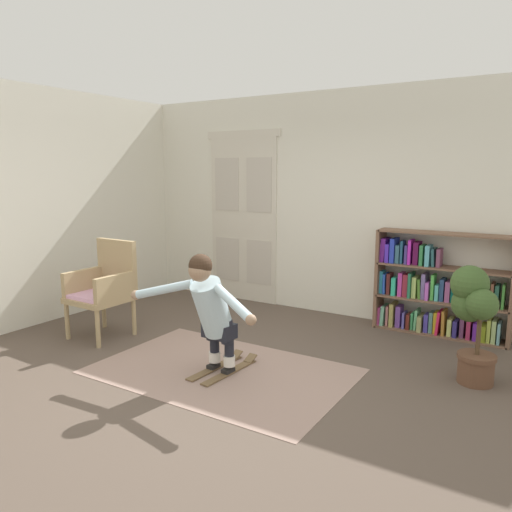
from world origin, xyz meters
TOP-DOWN VIEW (x-y plane):
  - ground_plane at (0.00, 0.00)m, footprint 7.20×7.20m
  - back_wall at (0.00, 2.60)m, footprint 6.00×0.10m
  - side_wall_left at (-3.00, 0.40)m, footprint 0.10×6.00m
  - double_door at (-1.44, 2.54)m, footprint 1.22×0.05m
  - rug at (-0.14, 0.18)m, footprint 2.38×1.56m
  - bookshelf at (1.31, 2.39)m, footprint 1.50×0.30m
  - wicker_chair at (-1.90, 0.33)m, footprint 0.61×0.61m
  - potted_plant at (1.89, 1.20)m, footprint 0.45×0.43m
  - skis_pair at (-0.14, 0.21)m, footprint 0.32×0.77m
  - person_skier at (-0.15, 0.02)m, footprint 1.43×0.64m

SIDE VIEW (x-z plane):
  - ground_plane at x=0.00m, z-range 0.00..0.00m
  - rug at x=-0.14m, z-range 0.00..0.01m
  - skis_pair at x=-0.14m, z-range -0.01..0.06m
  - bookshelf at x=1.31m, z-range -0.08..1.12m
  - wicker_chair at x=-1.90m, z-range 0.03..1.13m
  - potted_plant at x=1.89m, z-range 0.10..1.16m
  - person_skier at x=-0.15m, z-range 0.13..1.23m
  - double_door at x=-1.44m, z-range 0.01..2.46m
  - back_wall at x=0.00m, z-range 0.00..2.90m
  - side_wall_left at x=-3.00m, z-range 0.00..2.90m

